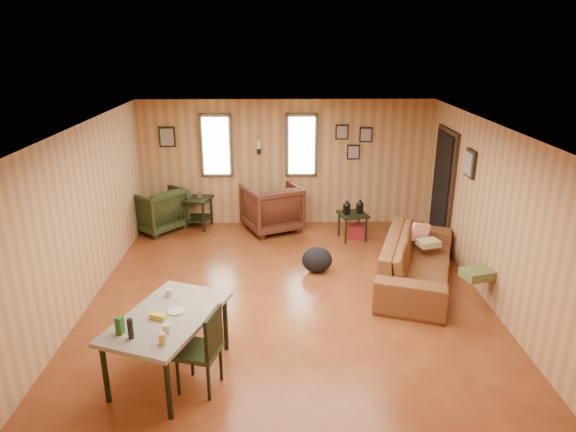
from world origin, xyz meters
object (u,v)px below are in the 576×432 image
recliner_brown (272,205)px  recliner_green (156,207)px  sofa (418,253)px  side_table (353,212)px  end_table (195,207)px  dining_table (167,321)px

recliner_brown → recliner_green: (-2.17, 0.04, -0.04)m
sofa → side_table: 1.88m
recliner_brown → end_table: bearing=-31.0°
end_table → dining_table: size_ratio=0.45×
sofa → recliner_green: sofa is taller
sofa → end_table: bearing=75.4°
sofa → recliner_brown: (-2.18, 2.23, 0.02)m
sofa → dining_table: sofa is taller
sofa → dining_table: 3.89m
dining_table → end_table: bearing=115.6°
dining_table → sofa: bearing=54.3°
recliner_brown → recliner_green: bearing=-25.2°
end_table → side_table: size_ratio=0.96×
sofa → recliner_green: size_ratio=2.68×
end_table → dining_table: (0.41, -4.57, 0.25)m
dining_table → recliner_green: bearing=124.6°
end_table → dining_table: bearing=-84.8°
side_table → dining_table: 4.64m
sofa → side_table: (-0.72, 1.73, 0.05)m
recliner_brown → dining_table: bearing=52.6°
sofa → dining_table: size_ratio=1.48×
recliner_brown → side_table: bearing=137.2°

